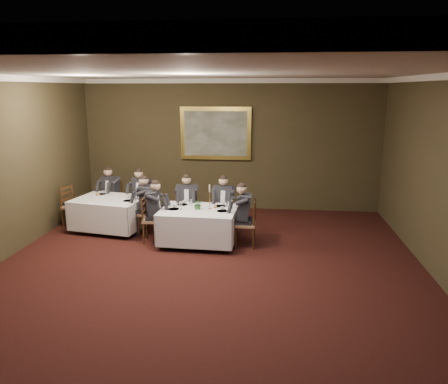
% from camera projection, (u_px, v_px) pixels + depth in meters
% --- Properties ---
extents(ground, '(10.00, 10.00, 0.00)m').
position_uv_depth(ground, '(202.00, 286.00, 7.36)').
color(ground, black).
rests_on(ground, ground).
extents(ceiling, '(8.00, 10.00, 0.10)m').
position_uv_depth(ceiling, '(199.00, 71.00, 6.55)').
color(ceiling, silver).
rests_on(ceiling, back_wall).
extents(back_wall, '(8.00, 0.10, 3.50)m').
position_uv_depth(back_wall, '(230.00, 145.00, 11.79)').
color(back_wall, '#38331C').
rests_on(back_wall, ground).
extents(crown_molding, '(8.00, 10.00, 0.12)m').
position_uv_depth(crown_molding, '(199.00, 75.00, 6.56)').
color(crown_molding, white).
rests_on(crown_molding, back_wall).
extents(table_main, '(1.65, 1.28, 0.67)m').
position_uv_depth(table_main, '(198.00, 224.00, 9.27)').
color(table_main, black).
rests_on(table_main, ground).
extents(table_second, '(1.77, 1.46, 0.67)m').
position_uv_depth(table_second, '(110.00, 212.00, 10.17)').
color(table_second, black).
rests_on(table_second, ground).
extents(chair_main_backleft, '(0.48, 0.46, 1.00)m').
position_uv_depth(chair_main_backleft, '(188.00, 219.00, 10.16)').
color(chair_main_backleft, '#926A4A').
rests_on(chair_main_backleft, ground).
extents(diner_main_backleft, '(0.45, 0.51, 1.35)m').
position_uv_depth(diner_main_backleft, '(187.00, 210.00, 10.09)').
color(diner_main_backleft, black).
rests_on(diner_main_backleft, chair_main_backleft).
extents(chair_main_backright, '(0.47, 0.45, 1.00)m').
position_uv_depth(chair_main_backright, '(224.00, 221.00, 10.04)').
color(chair_main_backright, '#926A4A').
rests_on(chair_main_backright, ground).
extents(diner_main_backright, '(0.44, 0.51, 1.35)m').
position_uv_depth(diner_main_backright, '(224.00, 211.00, 9.97)').
color(diner_main_backright, black).
rests_on(diner_main_backright, chair_main_backright).
extents(chair_main_endleft, '(0.46, 0.48, 1.00)m').
position_uv_depth(chair_main_endleft, '(153.00, 229.00, 9.45)').
color(chair_main_endleft, '#926A4A').
rests_on(chair_main_endleft, ground).
extents(diner_main_endleft, '(0.52, 0.45, 1.35)m').
position_uv_depth(diner_main_endleft, '(153.00, 219.00, 9.40)').
color(diner_main_endleft, black).
rests_on(diner_main_endleft, chair_main_endleft).
extents(chair_main_endright, '(0.42, 0.44, 1.00)m').
position_uv_depth(chair_main_endright, '(246.00, 233.00, 9.16)').
color(chair_main_endright, '#926A4A').
rests_on(chair_main_endright, ground).
extents(diner_main_endright, '(0.48, 0.42, 1.35)m').
position_uv_depth(diner_main_endright, '(245.00, 223.00, 9.11)').
color(diner_main_endright, black).
rests_on(diner_main_endright, chair_main_endright).
extents(chair_sec_backleft, '(0.56, 0.55, 1.00)m').
position_uv_depth(chair_sec_backleft, '(113.00, 208.00, 11.08)').
color(chair_sec_backleft, '#926A4A').
rests_on(chair_sec_backleft, ground).
extents(diner_sec_backleft, '(0.54, 0.59, 1.35)m').
position_uv_depth(diner_sec_backleft, '(112.00, 200.00, 11.02)').
color(diner_sec_backleft, black).
rests_on(diner_sec_backleft, chair_sec_backleft).
extents(chair_sec_backright, '(0.57, 0.56, 1.00)m').
position_uv_depth(chair_sec_backright, '(143.00, 211.00, 10.85)').
color(chair_sec_backright, '#926A4A').
rests_on(chair_sec_backright, ground).
extents(diner_sec_backright, '(0.55, 0.60, 1.35)m').
position_uv_depth(diner_sec_backright, '(142.00, 202.00, 10.79)').
color(diner_sec_backright, black).
rests_on(diner_sec_backright, chair_sec_backright).
extents(chair_sec_endright, '(0.43, 0.45, 1.00)m').
position_uv_depth(chair_sec_endright, '(149.00, 222.00, 9.94)').
color(chair_sec_endright, '#926A4A').
rests_on(chair_sec_endright, ground).
extents(diner_sec_endright, '(0.49, 0.43, 1.35)m').
position_uv_depth(diner_sec_endright, '(149.00, 212.00, 9.89)').
color(diner_sec_endright, black).
rests_on(diner_sec_endright, chair_sec_endright).
extents(chair_sec_endleft, '(0.55, 0.56, 1.00)m').
position_uv_depth(chair_sec_endleft, '(74.00, 215.00, 10.49)').
color(chair_sec_endleft, '#926A4A').
rests_on(chair_sec_endleft, ground).
extents(centerpiece, '(0.26, 0.24, 0.24)m').
position_uv_depth(centerpiece, '(198.00, 204.00, 9.18)').
color(centerpiece, '#2D5926').
rests_on(centerpiece, table_main).
extents(candlestick, '(0.08, 0.08, 0.54)m').
position_uv_depth(candlestick, '(210.00, 200.00, 9.17)').
color(candlestick, '#B37F36').
rests_on(candlestick, table_main).
extents(place_setting_table_main, '(0.33, 0.31, 0.14)m').
position_uv_depth(place_setting_table_main, '(185.00, 203.00, 9.59)').
color(place_setting_table_main, white).
rests_on(place_setting_table_main, table_main).
extents(place_setting_table_second, '(0.33, 0.31, 0.14)m').
position_uv_depth(place_setting_table_second, '(103.00, 193.00, 10.54)').
color(place_setting_table_second, white).
rests_on(place_setting_table_second, table_second).
extents(painting, '(1.91, 0.09, 1.41)m').
position_uv_depth(painting, '(216.00, 133.00, 11.70)').
color(painting, '#E5C753').
rests_on(painting, back_wall).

